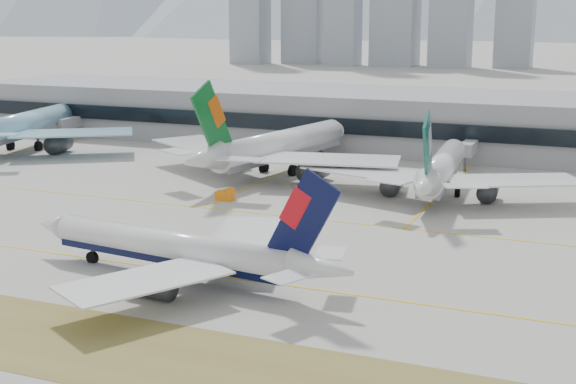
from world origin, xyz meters
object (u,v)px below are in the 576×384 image
at_px(taxiing_airliner, 182,250).
at_px(widebody_korean, 21,127).
at_px(terminal, 435,121).
at_px(widebody_eva, 275,148).
at_px(widebody_cathay, 441,170).

height_order(taxiing_airliner, widebody_korean, widebody_korean).
bearing_deg(widebody_korean, terminal, -77.33).
height_order(widebody_korean, widebody_eva, widebody_korean).
xyz_separation_m(taxiing_airliner, widebody_korean, (-94.24, 76.97, 2.08)).
bearing_deg(terminal, widebody_korean, -155.51).
bearing_deg(widebody_korean, widebody_cathay, -107.43).
xyz_separation_m(widebody_korean, widebody_cathay, (115.82, -11.36, -1.04)).
bearing_deg(widebody_eva, terminal, -16.82).
xyz_separation_m(widebody_korean, terminal, (101.80, 46.37, 1.11)).
xyz_separation_m(widebody_korean, widebody_eva, (76.14, -3.58, -0.13)).
distance_m(taxiing_airliner, widebody_cathay, 69.07).
bearing_deg(widebody_cathay, widebody_eva, 74.16).
bearing_deg(terminal, widebody_eva, -117.19).
height_order(widebody_korean, terminal, widebody_korean).
bearing_deg(widebody_eva, widebody_cathay, -90.73).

